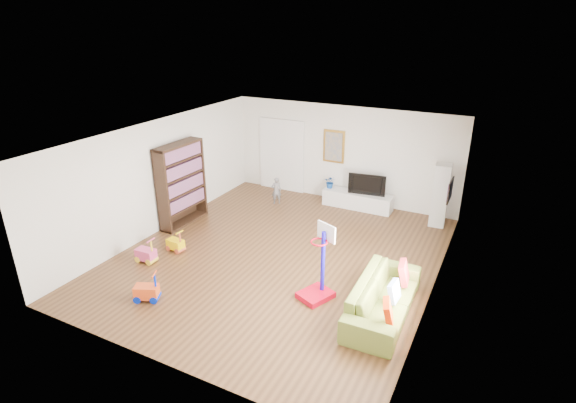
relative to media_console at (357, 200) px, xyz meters
The scene contains 25 objects.
floor 3.43m from the media_console, 100.71° to the right, with size 6.50×7.50×0.00m, color brown.
ceiling 4.22m from the media_console, 100.71° to the right, with size 6.50×7.50×0.00m, color white.
wall_back 1.35m from the media_console, 148.66° to the left, with size 6.50×0.00×2.70m, color silver.
wall_front 7.23m from the media_console, 95.11° to the right, with size 6.50×0.00×2.70m, color white.
wall_left 5.26m from the media_console, 139.13° to the right, with size 0.00×7.50×2.70m, color silver.
wall_right 4.41m from the media_console, 52.14° to the right, with size 0.00×7.50×2.70m, color white.
navy_accent 3.64m from the media_console, 37.06° to the right, with size 0.01×3.20×1.70m, color black.
olive_wainscot 3.27m from the media_console, 37.06° to the right, with size 0.01×3.20×1.00m, color brown.
doorway 2.69m from the media_console, behind, with size 1.45×0.06×2.10m, color white.
painting_back 1.63m from the media_console, 158.59° to the left, with size 0.62×0.06×0.92m, color gold.
artwork_right 3.36m from the media_console, 34.82° to the right, with size 0.04×0.56×0.46m, color #7F3F8C.
media_console is the anchor object (origin of this frame).
tall_cabinet 2.24m from the media_console, ahead, with size 0.37×0.37×1.60m, color silver.
bookshelf 4.73m from the media_console, 141.20° to the right, with size 0.37×1.42×2.08m, color #311E13.
sofa 4.79m from the media_console, 65.85° to the right, with size 2.28×0.89×0.67m, color olive.
basketball_hoop 4.55m from the media_console, 80.98° to the right, with size 0.51×0.62×1.47m, color #B30219.
ride_on_yellow 5.08m from the media_console, 123.91° to the right, with size 0.38×0.24×0.51m, color #FFD301.
ride_on_orange 6.30m from the media_console, 108.91° to the right, with size 0.43×0.27×0.57m, color #E14A19.
ride_on_pink 5.78m from the media_console, 122.14° to the right, with size 0.42×0.26×0.56m, color #DF457F.
child 2.26m from the media_console, 160.83° to the right, with size 0.28×0.19×0.78m, color slate.
tv 0.56m from the media_console, 13.24° to the left, with size 1.00×0.13×0.58m, color black.
vase_plant 0.91m from the media_console, behind, with size 0.32×0.28×0.36m, color navy.
pillow_left 5.50m from the media_console, 66.29° to the right, with size 0.10×0.38×0.38m, color #C22602.
pillow_center 4.90m from the media_console, 64.04° to the right, with size 0.09×0.35×0.35m, color silver.
pillow_right 4.29m from the media_console, 60.00° to the right, with size 0.11×0.41×0.41m, color #AF262A.
Camera 1 is at (4.12, -7.68, 4.88)m, focal length 28.00 mm.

